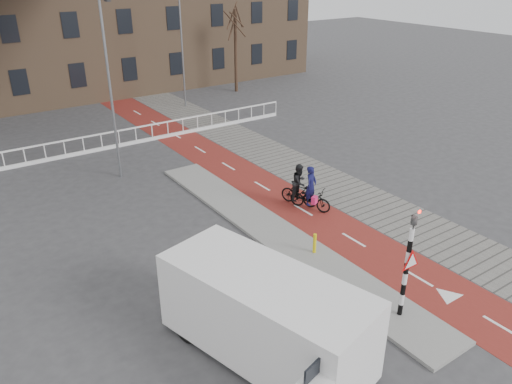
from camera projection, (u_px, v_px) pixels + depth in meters
ground at (364, 278)px, 16.59m from camera, size 120.00×120.00×0.00m
bike_lane at (239, 173)px, 24.81m from camera, size 2.50×60.00×0.01m
sidewalk at (284, 161)px, 26.25m from camera, size 3.00×60.00×0.01m
curb_island at (276, 233)px, 19.18m from camera, size 1.80×16.00×0.12m
traffic_signal at (408, 261)px, 13.93m from camera, size 0.80×0.80×3.68m
bollard at (315, 243)px, 17.69m from camera, size 0.12×0.12×0.74m
cyclist_near at (311, 195)px, 20.91m from camera, size 1.34×1.96×1.94m
cyclist_far at (299, 188)px, 21.26m from camera, size 1.13×1.76×1.85m
van at (265, 315)px, 12.88m from camera, size 3.65×6.11×2.46m
railing at (65, 152)px, 26.55m from camera, size 28.00×0.10×0.99m
tree_right at (236, 51)px, 38.83m from camera, size 0.25×0.25×6.26m
streetlight_near at (111, 93)px, 22.60m from camera, size 0.12×0.12×8.28m
streetlight_right at (182, 47)px, 34.40m from camera, size 0.12×0.12×8.25m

